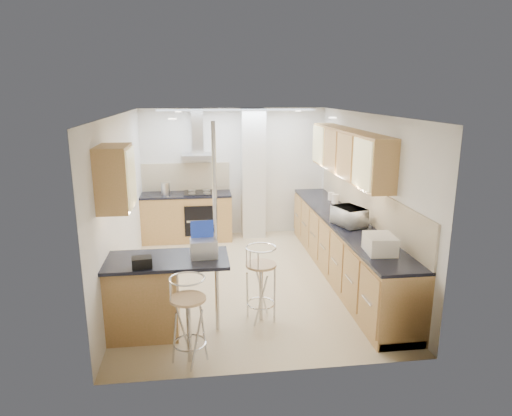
{
  "coord_description": "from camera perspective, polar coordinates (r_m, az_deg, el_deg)",
  "views": [
    {
      "loc": [
        -0.71,
        -6.49,
        2.82
      ],
      "look_at": [
        0.15,
        0.2,
        1.08
      ],
      "focal_mm": 32.0,
      "sensor_mm": 36.0,
      "label": 1
    }
  ],
  "objects": [
    {
      "name": "bar_stool_end",
      "position": [
        5.76,
        0.63,
        -9.41
      ],
      "size": [
        0.56,
        0.56,
        0.98
      ],
      "primitive_type": null,
      "rotation": [
        0.0,
        0.0,
        0.63
      ],
      "color": "tan",
      "rests_on": "ground"
    },
    {
      "name": "right_counter",
      "position": [
        7.25,
        10.87,
        -4.81
      ],
      "size": [
        0.63,
        4.4,
        0.92
      ],
      "color": "#AC8745",
      "rests_on": "ground"
    },
    {
      "name": "back_counter",
      "position": [
        8.91,
        -8.62,
        -1.07
      ],
      "size": [
        1.7,
        0.63,
        0.92
      ],
      "color": "#AC8745",
      "rests_on": "ground"
    },
    {
      "name": "peninsula",
      "position": [
        5.57,
        -11.13,
        -10.72
      ],
      "size": [
        1.47,
        0.72,
        0.94
      ],
      "color": "#AC8745",
      "rests_on": "ground"
    },
    {
      "name": "room_shell",
      "position": [
        7.06,
        1.21,
        4.01
      ],
      "size": [
        3.64,
        4.84,
        2.51
      ],
      "color": "white",
      "rests_on": "ground"
    },
    {
      "name": "laptop",
      "position": [
        5.34,
        -6.55,
        -5.05
      ],
      "size": [
        0.32,
        0.25,
        0.21
      ],
      "primitive_type": "cube",
      "rotation": [
        0.0,
        0.0,
        0.07
      ],
      "color": "#AAADB3",
      "rests_on": "peninsula"
    },
    {
      "name": "kettle",
      "position": [
        8.73,
        -11.24,
        2.38
      ],
      "size": [
        0.16,
        0.16,
        0.23
      ],
      "primitive_type": "cylinder",
      "color": "silver",
      "rests_on": "back_counter"
    },
    {
      "name": "bar_stool_near",
      "position": [
        4.97,
        -8.41,
        -13.69
      ],
      "size": [
        0.5,
        0.5,
        0.97
      ],
      "primitive_type": null,
      "rotation": [
        0.0,
        0.0,
        -0.32
      ],
      "color": "tan",
      "rests_on": "ground"
    },
    {
      "name": "jar_a",
      "position": [
        8.04,
        9.86,
        1.15
      ],
      "size": [
        0.15,
        0.15,
        0.16
      ],
      "primitive_type": "cylinder",
      "rotation": [
        0.0,
        0.0,
        -0.27
      ],
      "color": "white",
      "rests_on": "right_counter"
    },
    {
      "name": "ground",
      "position": [
        7.11,
        -1.03,
        -8.92
      ],
      "size": [
        4.8,
        4.8,
        0.0
      ],
      "primitive_type": "plane",
      "color": "#D0B88A",
      "rests_on": "ground"
    },
    {
      "name": "bread_bin",
      "position": [
        5.71,
        15.22,
        -4.36
      ],
      "size": [
        0.36,
        0.44,
        0.22
      ],
      "primitive_type": "cube",
      "rotation": [
        0.0,
        0.0,
        -0.08
      ],
      "color": "white",
      "rests_on": "right_counter"
    },
    {
      "name": "jar_d",
      "position": [
        6.8,
        12.29,
        -1.56
      ],
      "size": [
        0.11,
        0.11,
        0.13
      ],
      "primitive_type": "cylinder",
      "rotation": [
        0.0,
        0.0,
        0.07
      ],
      "color": "white",
      "rests_on": "right_counter"
    },
    {
      "name": "jar_b",
      "position": [
        8.27,
        9.36,
        1.47
      ],
      "size": [
        0.12,
        0.12,
        0.14
      ],
      "primitive_type": "cylinder",
      "rotation": [
        0.0,
        0.0,
        0.14
      ],
      "color": "white",
      "rests_on": "right_counter"
    },
    {
      "name": "jar_c",
      "position": [
        6.75,
        13.16,
        -1.43
      ],
      "size": [
        0.18,
        0.18,
        0.2
      ],
      "primitive_type": "cylinder",
      "rotation": [
        0.0,
        0.0,
        0.4
      ],
      "color": "beige",
      "rests_on": "right_counter"
    },
    {
      "name": "microwave",
      "position": [
        6.73,
        11.59,
        -1.05
      ],
      "size": [
        0.47,
        0.57,
        0.27
      ],
      "primitive_type": "imported",
      "rotation": [
        0.0,
        0.0,
        1.89
      ],
      "color": "white",
      "rests_on": "right_counter"
    },
    {
      "name": "bag",
      "position": [
        5.17,
        -14.08,
        -6.61
      ],
      "size": [
        0.24,
        0.19,
        0.12
      ],
      "primitive_type": "cube",
      "rotation": [
        0.0,
        0.0,
        0.16
      ],
      "color": "black",
      "rests_on": "peninsula"
    }
  ]
}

